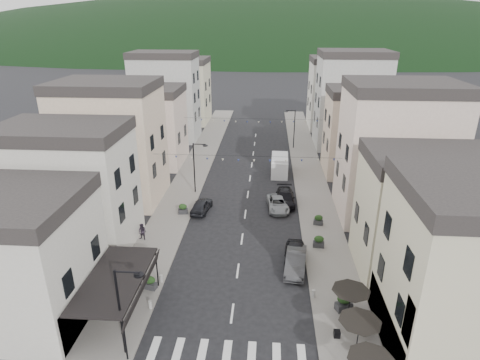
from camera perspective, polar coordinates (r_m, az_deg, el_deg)
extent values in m
cube|color=slate|center=(52.38, -6.74, 0.93)|extent=(4.00, 76.00, 0.12)
cube|color=slate|center=(51.76, 9.81, 0.49)|extent=(4.00, 76.00, 0.12)
ellipsoid|color=black|center=(316.51, 3.95, 18.63)|extent=(640.00, 360.00, 70.00)
cube|color=black|center=(27.85, -17.36, -13.23)|extent=(3.60, 7.50, 0.15)
cube|color=black|center=(27.57, -13.64, -14.46)|extent=(0.34, 7.50, 0.99)
cylinder|color=black|center=(25.77, -16.03, -20.95)|extent=(0.10, 0.10, 3.20)
cylinder|color=black|center=(30.94, -11.72, -12.29)|extent=(0.10, 0.10, 3.20)
cube|color=beige|center=(36.93, -23.00, -1.77)|extent=(10.00, 7.00, 10.00)
cube|color=#262323|center=(35.24, -24.32, 6.45)|extent=(10.20, 7.14, 1.00)
cube|color=#C5B094|center=(45.12, -17.73, 4.50)|extent=(10.00, 8.00, 12.00)
cube|color=#262323|center=(43.72, -18.73, 12.63)|extent=(10.20, 8.16, 1.00)
cube|color=beige|center=(56.32, -13.28, 7.02)|extent=(10.00, 8.00, 9.50)
cube|color=#262323|center=(55.25, -13.76, 12.28)|extent=(10.20, 8.16, 1.00)
cube|color=#9E9E99|center=(67.21, -10.46, 11.16)|extent=(10.00, 7.00, 13.00)
cube|color=#262323|center=(66.28, -10.89, 17.10)|extent=(10.20, 7.14, 1.00)
cube|color=beige|center=(78.87, -8.28, 12.13)|extent=(10.00, 9.00, 11.00)
cube|color=#262323|center=(78.08, -8.53, 16.47)|extent=(10.20, 9.18, 1.00)
cube|color=beige|center=(33.75, 25.29, -5.33)|extent=(10.00, 7.00, 9.00)
cube|color=#262323|center=(31.95, 26.73, 2.68)|extent=(10.20, 7.14, 1.00)
cube|color=beige|center=(41.85, 21.15, 3.06)|extent=(10.00, 8.00, 12.50)
cube|color=#262323|center=(40.33, 22.48, 12.15)|extent=(10.20, 8.16, 1.00)
cube|color=#C5B094|center=(53.28, 17.51, 6.01)|extent=(10.00, 7.00, 10.00)
cube|color=#262323|center=(52.12, 18.21, 11.82)|extent=(10.20, 7.14, 1.00)
cube|color=#9E9E99|center=(64.31, 15.41, 10.48)|extent=(10.00, 8.00, 13.50)
cube|color=#262323|center=(63.35, 16.10, 16.90)|extent=(10.20, 8.16, 1.00)
cube|color=beige|center=(76.10, 13.71, 11.58)|extent=(10.00, 9.00, 11.50)
cube|color=#262323|center=(75.28, 14.15, 16.25)|extent=(10.20, 9.18, 1.00)
cylinder|color=black|center=(26.28, 16.36, -20.95)|extent=(0.06, 0.06, 2.30)
cone|color=black|center=(25.56, 16.64, -19.13)|extent=(2.50, 2.50, 0.55)
cylinder|color=black|center=(26.81, 16.17, -22.18)|extent=(0.70, 0.70, 0.04)
cylinder|color=black|center=(28.35, 15.23, -17.12)|extent=(0.06, 0.06, 2.30)
cone|color=black|center=(27.68, 15.46, -15.35)|extent=(2.50, 2.50, 0.55)
cylinder|color=black|center=(28.84, 15.07, -18.33)|extent=(0.70, 0.70, 0.04)
cylinder|color=black|center=(25.30, -16.66, -17.77)|extent=(0.14, 0.14, 6.00)
cylinder|color=black|center=(23.36, -15.80, -12.49)|extent=(1.40, 0.10, 0.10)
cylinder|color=black|center=(23.24, -14.21, -12.95)|extent=(0.56, 0.56, 0.08)
cylinder|color=black|center=(45.58, -6.53, 1.61)|extent=(0.14, 0.14, 6.00)
cylinder|color=black|center=(44.53, -5.80, 5.09)|extent=(1.40, 0.10, 0.10)
cylinder|color=black|center=(44.47, -4.96, 4.89)|extent=(0.56, 0.56, 0.08)
cylinder|color=black|center=(62.12, 7.72, 7.12)|extent=(0.14, 0.14, 6.00)
cylinder|color=black|center=(61.41, 7.20, 9.76)|extent=(1.40, 0.10, 0.10)
cylinder|color=black|center=(61.41, 6.58, 9.64)|extent=(0.56, 0.56, 0.08)
cylinder|color=gray|center=(29.69, -12.65, -16.88)|extent=(0.26, 0.26, 0.60)
cylinder|color=gray|center=(31.97, -11.14, -13.56)|extent=(0.26, 0.26, 0.60)
cylinder|color=gray|center=(30.41, 10.41, -15.60)|extent=(0.26, 0.26, 0.60)
cylinder|color=black|center=(40.11, 0.88, 3.43)|extent=(19.00, 0.02, 0.02)
cone|color=beige|center=(41.55, -11.22, 3.39)|extent=(0.28, 0.28, 0.24)
cone|color=navy|center=(41.19, -9.08, 3.25)|extent=(0.28, 0.28, 0.24)
cone|color=beige|center=(40.89, -6.91, 3.11)|extent=(0.28, 0.28, 0.24)
cone|color=navy|center=(40.64, -4.71, 2.98)|extent=(0.28, 0.28, 0.24)
cone|color=beige|center=(40.45, -2.49, 2.88)|extent=(0.28, 0.28, 0.24)
cone|color=navy|center=(40.32, -0.25, 2.80)|extent=(0.28, 0.28, 0.24)
cone|color=beige|center=(40.23, 2.00, 2.74)|extent=(0.28, 0.28, 0.24)
cone|color=navy|center=(40.20, 4.26, 2.71)|extent=(0.28, 0.28, 0.24)
cone|color=beige|center=(40.23, 6.52, 2.71)|extent=(0.28, 0.28, 0.24)
cone|color=navy|center=(40.31, 8.78, 2.73)|extent=(0.28, 0.28, 0.24)
cone|color=beige|center=(40.45, 11.02, 2.76)|extent=(0.28, 0.28, 0.24)
cone|color=navy|center=(40.65, 13.24, 2.80)|extent=(0.28, 0.28, 0.24)
cylinder|color=black|center=(55.49, 1.85, 8.70)|extent=(19.00, 0.02, 0.02)
cone|color=beige|center=(56.54, -7.11, 8.61)|extent=(0.28, 0.28, 0.24)
cone|color=navy|center=(56.27, -5.50, 8.52)|extent=(0.28, 0.28, 0.24)
cone|color=beige|center=(56.05, -3.89, 8.43)|extent=(0.28, 0.28, 0.24)
cone|color=navy|center=(55.88, -2.26, 8.35)|extent=(0.28, 0.28, 0.24)
cone|color=beige|center=(55.74, -0.62, 8.29)|extent=(0.28, 0.28, 0.24)
cone|color=navy|center=(55.64, 1.02, 8.23)|extent=(0.28, 0.28, 0.24)
cone|color=beige|center=(55.58, 2.67, 8.20)|extent=(0.28, 0.28, 0.24)
cone|color=navy|center=(55.56, 4.32, 8.18)|extent=(0.28, 0.28, 0.24)
cone|color=beige|center=(55.57, 5.97, 8.18)|extent=(0.28, 0.28, 0.24)
cone|color=navy|center=(55.63, 7.61, 8.18)|extent=(0.28, 0.28, 0.24)
cone|color=beige|center=(55.73, 9.26, 8.20)|extent=(0.28, 0.28, 0.24)
cone|color=navy|center=(55.88, 10.90, 8.22)|extent=(0.28, 0.28, 0.24)
imported|color=black|center=(33.81, 7.82, -10.52)|extent=(2.00, 4.38, 1.46)
imported|color=#343537|center=(32.97, 7.91, -11.44)|extent=(2.08, 4.64, 1.48)
imported|color=gray|center=(42.52, 5.39, -3.37)|extent=(2.53, 4.70, 1.25)
imported|color=black|center=(43.78, 6.47, -2.52)|extent=(2.07, 4.88, 1.40)
imported|color=black|center=(41.99, -5.51, -3.65)|extent=(2.10, 4.11, 1.34)
cube|color=silver|center=(52.17, 5.65, 2.10)|extent=(2.20, 5.30, 2.19)
cube|color=silver|center=(51.17, 5.69, 3.06)|extent=(2.11, 3.55, 0.55)
cylinder|color=black|center=(50.57, 4.62, 0.62)|extent=(0.29, 0.77, 0.77)
cylinder|color=black|center=(50.59, 6.60, 0.55)|extent=(0.29, 0.77, 0.77)
cylinder|color=black|center=(54.26, 4.71, 2.13)|extent=(0.29, 0.77, 0.77)
cylinder|color=black|center=(54.28, 6.55, 2.07)|extent=(0.29, 0.77, 0.77)
imported|color=black|center=(31.61, -13.74, -12.86)|extent=(0.78, 0.63, 1.87)
imported|color=#28212C|center=(37.46, -13.71, -7.18)|extent=(0.89, 0.76, 1.59)
cube|color=#2F2F32|center=(31.49, -12.64, -14.46)|extent=(1.04, 0.72, 0.47)
ellipsoid|color=black|center=(31.19, -12.72, -13.69)|extent=(0.83, 0.53, 0.61)
cube|color=#29292B|center=(41.74, -8.10, -4.42)|extent=(1.03, 0.68, 0.48)
ellipsoid|color=black|center=(41.51, -8.14, -3.77)|extent=(0.84, 0.54, 0.61)
cube|color=#2F2F32|center=(29.80, 14.52, -16.97)|extent=(1.27, 0.99, 0.56)
ellipsoid|color=black|center=(29.42, 14.64, -16.04)|extent=(0.98, 0.63, 0.71)
cube|color=#2B2B2D|center=(36.30, 11.11, -8.96)|extent=(1.01, 0.62, 0.48)
ellipsoid|color=black|center=(36.03, 11.17, -8.24)|extent=(0.85, 0.54, 0.62)
cube|color=#2E2E31|center=(39.95, 11.06, -5.92)|extent=(0.98, 0.66, 0.45)
ellipsoid|color=black|center=(39.73, 11.11, -5.29)|extent=(0.80, 0.51, 0.58)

